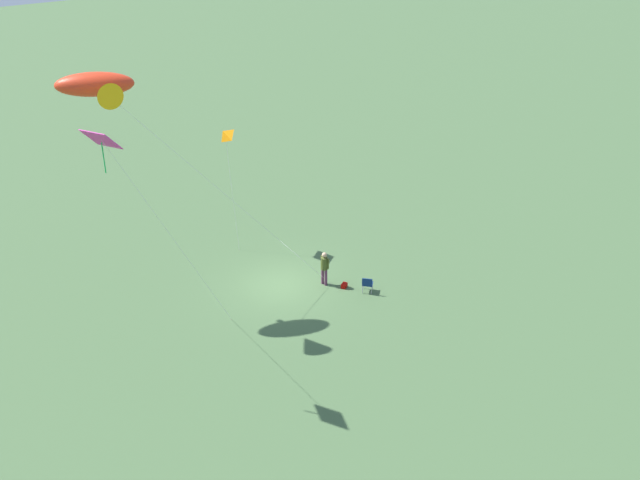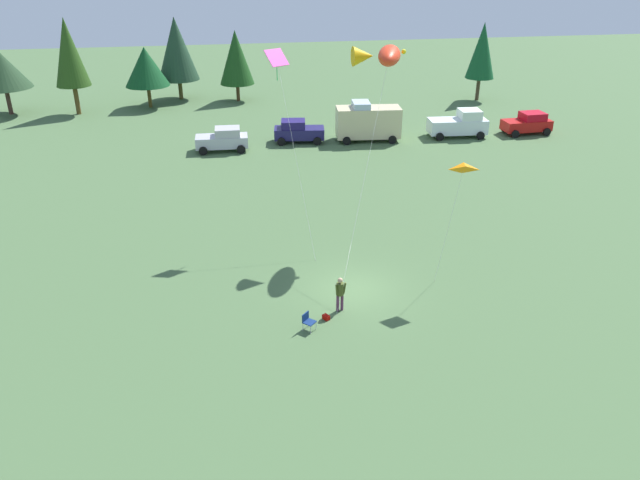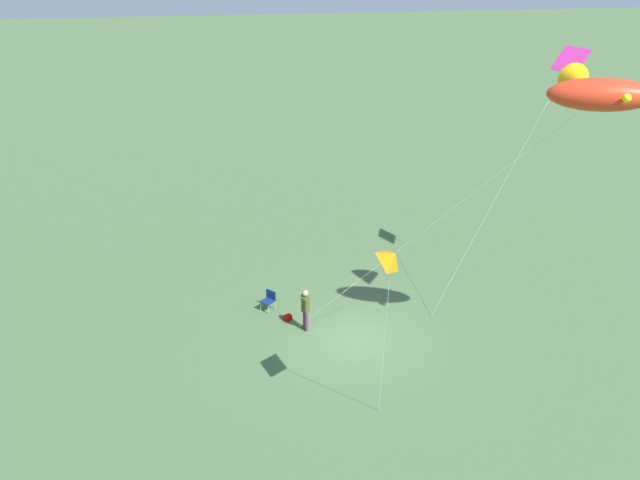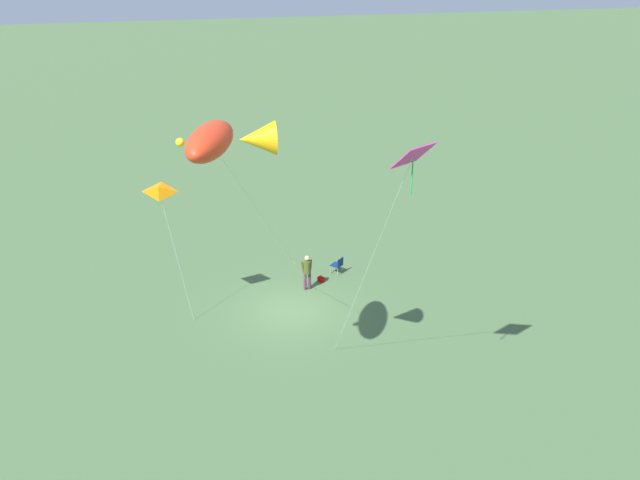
{
  "view_description": "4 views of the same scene",
  "coord_description": "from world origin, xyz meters",
  "px_view_note": "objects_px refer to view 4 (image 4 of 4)",
  "views": [
    {
      "loc": [
        -27.01,
        14.91,
        18.81
      ],
      "look_at": [
        -1.68,
        -1.14,
        2.89
      ],
      "focal_mm": 42.0,
      "sensor_mm": 36.0,
      "label": 1
    },
    {
      "loc": [
        -5.97,
        -26.17,
        15.83
      ],
      "look_at": [
        -1.93,
        -1.44,
        3.58
      ],
      "focal_mm": 35.0,
      "sensor_mm": 36.0,
      "label": 2
    },
    {
      "loc": [
        23.81,
        -4.19,
        15.78
      ],
      "look_at": [
        -2.25,
        -1.08,
        3.27
      ],
      "focal_mm": 42.0,
      "sensor_mm": 36.0,
      "label": 3
    },
    {
      "loc": [
        3.42,
        28.38,
        17.12
      ],
      "look_at": [
        -1.19,
        0.88,
        3.79
      ],
      "focal_mm": 42.0,
      "sensor_mm": 36.0,
      "label": 4
    }
  ],
  "objects_px": {
    "person_kite_flyer": "(307,270)",
    "backpack_on_grass": "(321,279)",
    "folding_chair": "(338,264)",
    "kite_delta_orange": "(159,192)",
    "kite_large_fish": "(222,141)",
    "kite_diamond_rainbow": "(411,162)"
  },
  "relations": [
    {
      "from": "backpack_on_grass",
      "to": "kite_delta_orange",
      "type": "relative_size",
      "value": 0.05
    },
    {
      "from": "kite_large_fish",
      "to": "kite_delta_orange",
      "type": "relative_size",
      "value": 1.66
    },
    {
      "from": "person_kite_flyer",
      "to": "folding_chair",
      "type": "xyz_separation_m",
      "value": [
        -1.71,
        -1.32,
        -0.53
      ]
    },
    {
      "from": "kite_large_fish",
      "to": "kite_diamond_rainbow",
      "type": "bearing_deg",
      "value": 164.15
    },
    {
      "from": "kite_diamond_rainbow",
      "to": "kite_delta_orange",
      "type": "bearing_deg",
      "value": -45.66
    },
    {
      "from": "person_kite_flyer",
      "to": "backpack_on_grass",
      "type": "height_order",
      "value": "person_kite_flyer"
    },
    {
      "from": "kite_diamond_rainbow",
      "to": "kite_large_fish",
      "type": "bearing_deg",
      "value": -15.85
    },
    {
      "from": "person_kite_flyer",
      "to": "folding_chair",
      "type": "relative_size",
      "value": 2.12
    },
    {
      "from": "kite_diamond_rainbow",
      "to": "kite_delta_orange",
      "type": "xyz_separation_m",
      "value": [
        7.85,
        -8.03,
        -3.61
      ]
    },
    {
      "from": "folding_chair",
      "to": "backpack_on_grass",
      "type": "bearing_deg",
      "value": 78.87
    },
    {
      "from": "person_kite_flyer",
      "to": "backpack_on_grass",
      "type": "bearing_deg",
      "value": -62.82
    },
    {
      "from": "kite_diamond_rainbow",
      "to": "kite_delta_orange",
      "type": "distance_m",
      "value": 11.79
    },
    {
      "from": "kite_large_fish",
      "to": "kite_diamond_rainbow",
      "type": "height_order",
      "value": "kite_large_fish"
    },
    {
      "from": "backpack_on_grass",
      "to": "kite_diamond_rainbow",
      "type": "relative_size",
      "value": 0.03
    },
    {
      "from": "folding_chair",
      "to": "kite_delta_orange",
      "type": "xyz_separation_m",
      "value": [
        7.91,
        3.32,
        5.6
      ]
    },
    {
      "from": "folding_chair",
      "to": "kite_diamond_rainbow",
      "type": "distance_m",
      "value": 14.61
    },
    {
      "from": "person_kite_flyer",
      "to": "backpack_on_grass",
      "type": "distance_m",
      "value": 1.35
    },
    {
      "from": "person_kite_flyer",
      "to": "kite_diamond_rainbow",
      "type": "xyz_separation_m",
      "value": [
        -1.64,
        10.03,
        8.67
      ]
    },
    {
      "from": "person_kite_flyer",
      "to": "kite_diamond_rainbow",
      "type": "height_order",
      "value": "kite_diamond_rainbow"
    },
    {
      "from": "folding_chair",
      "to": "kite_large_fish",
      "type": "xyz_separation_m",
      "value": [
        5.52,
        9.8,
        9.66
      ]
    },
    {
      "from": "kite_delta_orange",
      "to": "person_kite_flyer",
      "type": "bearing_deg",
      "value": -162.18
    },
    {
      "from": "kite_large_fish",
      "to": "kite_diamond_rainbow",
      "type": "distance_m",
      "value": 5.69
    }
  ]
}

